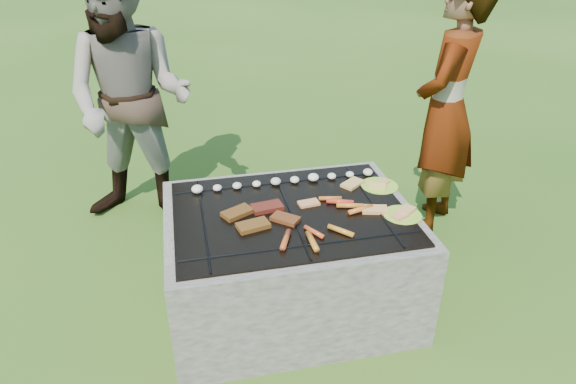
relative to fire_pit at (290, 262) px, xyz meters
name	(u,v)px	position (x,y,z in m)	size (l,w,h in m)	color
lawn	(290,301)	(0.00, 0.00, -0.28)	(60.00, 60.00, 0.00)	#224711
fire_pit	(290,262)	(0.00, 0.00, 0.00)	(1.30, 1.00, 0.62)	gray
mushrooms	(282,181)	(0.02, 0.31, 0.35)	(1.06, 0.06, 0.05)	#F2E6CD
pork_slabs	(259,215)	(-0.17, -0.03, 0.34)	(0.40, 0.28, 0.02)	#92511A
sausages	(329,220)	(0.17, -0.15, 0.34)	(0.56, 0.48, 0.03)	orange
bread_on_grate	(351,197)	(0.35, 0.06, 0.34)	(0.45, 0.43, 0.02)	tan
plate_far	(379,186)	(0.56, 0.17, 0.33)	(0.27, 0.27, 0.03)	yellow
plate_near	(403,215)	(0.56, -0.16, 0.33)	(0.26, 0.26, 0.03)	#B2C930
cook	(446,110)	(1.18, 0.63, 0.57)	(0.62, 0.41, 1.70)	gray
bystander	(131,101)	(-0.82, 1.15, 0.61)	(0.86, 0.67, 1.78)	gray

